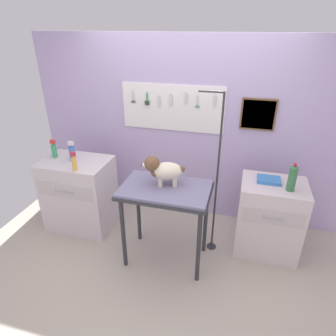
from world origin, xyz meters
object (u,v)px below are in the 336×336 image
object	(u,v)px
counter_left	(80,194)
grooming_arm	(216,184)
spray_bottle_tall	(74,163)
grooming_table	(166,197)
dog	(163,170)
cabinet_right	(269,218)
soda_bottle	(292,178)

from	to	relation	value
counter_left	grooming_arm	bearing A→B (deg)	-0.19
counter_left	spray_bottle_tall	xyz separation A→B (m)	(0.14, -0.21, 0.55)
grooming_table	dog	world-z (taller)	dog
cabinet_right	spray_bottle_tall	size ratio (longest dim) A/B	4.02
counter_left	cabinet_right	xyz separation A→B (m)	(2.28, 0.13, -0.02)
soda_bottle	grooming_arm	bearing A→B (deg)	-177.34
spray_bottle_tall	soda_bottle	size ratio (longest dim) A/B	0.74
dog	cabinet_right	xyz separation A→B (m)	(1.12, 0.39, -0.64)
dog	soda_bottle	size ratio (longest dim) A/B	1.42
grooming_arm	dog	world-z (taller)	grooming_arm
grooming_table	grooming_arm	world-z (taller)	grooming_arm
grooming_table	spray_bottle_tall	size ratio (longest dim) A/B	4.20
cabinet_right	spray_bottle_tall	distance (m)	2.24
cabinet_right	spray_bottle_tall	bearing A→B (deg)	-171.03
cabinet_right	spray_bottle_tall	world-z (taller)	spray_bottle_tall
grooming_arm	soda_bottle	bearing A→B (deg)	2.66
grooming_arm	spray_bottle_tall	xyz separation A→B (m)	(-1.54, -0.21, 0.15)
dog	counter_left	bearing A→B (deg)	167.42
dog	cabinet_right	bearing A→B (deg)	19.08
grooming_arm	counter_left	bearing A→B (deg)	179.81
grooming_arm	counter_left	xyz separation A→B (m)	(-1.68, 0.01, -0.40)
spray_bottle_tall	dog	bearing A→B (deg)	-2.64
grooming_arm	soda_bottle	xyz separation A→B (m)	(0.74, 0.03, 0.16)
soda_bottle	grooming_table	bearing A→B (deg)	-164.23
dog	spray_bottle_tall	distance (m)	1.03
soda_bottle	spray_bottle_tall	bearing A→B (deg)	-173.93
grooming_arm	soda_bottle	size ratio (longest dim) A/B	6.19
grooming_arm	grooming_table	bearing A→B (deg)	-146.80
grooming_table	spray_bottle_tall	xyz separation A→B (m)	(-1.07, 0.10, 0.20)
grooming_table	spray_bottle_tall	bearing A→B (deg)	174.76
soda_bottle	dog	bearing A→B (deg)	-166.95
grooming_table	cabinet_right	xyz separation A→B (m)	(1.07, 0.44, -0.37)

